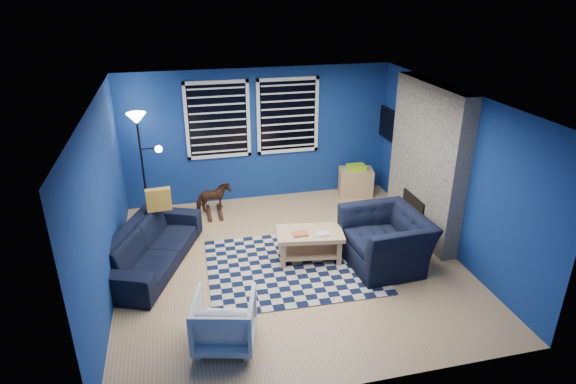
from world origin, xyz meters
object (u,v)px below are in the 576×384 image
at_px(rocking_horse, 213,198).
at_px(armchair_big, 386,240).
at_px(sofa, 152,246).
at_px(armchair_bent, 225,320).
at_px(coffee_table, 310,240).
at_px(tv, 392,127).
at_px(cabinet, 356,182).
at_px(floor_lamp, 140,133).

bearing_deg(rocking_horse, armchair_big, -151.83).
bearing_deg(sofa, armchair_bent, -134.53).
distance_m(sofa, coffee_table, 2.35).
xyz_separation_m(tv, cabinet, (-0.60, 0.16, -1.12)).
height_order(cabinet, floor_lamp, floor_lamp).
relative_size(tv, armchair_bent, 1.41).
bearing_deg(sofa, tv, -48.59).
bearing_deg(tv, coffee_table, -137.32).
relative_size(armchair_bent, cabinet, 0.99).
relative_size(armchair_bent, floor_lamp, 0.37).
relative_size(rocking_horse, floor_lamp, 0.32).
bearing_deg(armchair_bent, sofa, -52.15).
xyz_separation_m(armchair_bent, floor_lamp, (-0.94, 3.62, 1.24)).
xyz_separation_m(armchair_bent, cabinet, (3.00, 3.69, -0.05)).
relative_size(coffee_table, cabinet, 1.48).
distance_m(tv, armchair_bent, 5.16).
bearing_deg(tv, sofa, -160.45).
distance_m(tv, rocking_horse, 3.57).
bearing_deg(cabinet, armchair_big, -88.77).
distance_m(armchair_bent, coffee_table, 2.14).
distance_m(armchair_bent, rocking_horse, 3.45).
height_order(armchair_bent, coffee_table, armchair_bent).
bearing_deg(sofa, rocking_horse, -13.35).
relative_size(sofa, armchair_bent, 3.04).
height_order(rocking_horse, cabinet, cabinet).
height_order(tv, armchair_big, tv).
xyz_separation_m(rocking_horse, cabinet, (2.81, 0.25, -0.05)).
height_order(tv, sofa, tv).
bearing_deg(tv, armchair_big, -114.70).
distance_m(armchair_bent, floor_lamp, 3.94).
height_order(armchair_bent, cabinet, armchair_bent).
bearing_deg(rocking_horse, cabinet, -102.67).
bearing_deg(armchair_bent, coffee_table, -118.71).
bearing_deg(floor_lamp, coffee_table, -40.51).
distance_m(tv, armchair_big, 2.77).
distance_m(sofa, armchair_bent, 2.14).
relative_size(armchair_big, cabinet, 1.71).
height_order(armchair_big, cabinet, armchair_big).
bearing_deg(coffee_table, cabinet, 54.06).
bearing_deg(rocking_horse, coffee_table, -163.84).
xyz_separation_m(sofa, armchair_bent, (0.86, -1.96, 0.01)).
bearing_deg(coffee_table, rocking_horse, 123.95).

